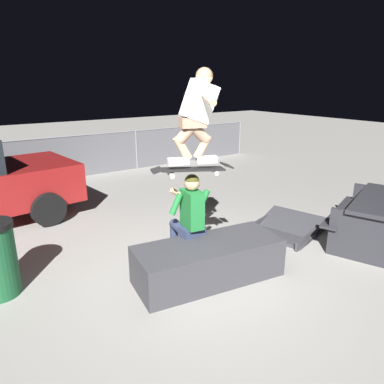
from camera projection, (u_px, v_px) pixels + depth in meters
name	position (u px, v px, depth m)	size (l,w,h in m)	color
ground_plane	(201.00, 274.00, 4.77)	(40.00, 40.00, 0.00)	gray
ledge_box_main	(208.00, 261.00, 4.59)	(1.88, 0.74, 0.50)	#38383D
person_sitting_on_ledge	(188.00, 215.00, 4.77)	(0.60, 0.78, 1.33)	#2D3856
skateboard	(193.00, 169.00, 4.40)	(1.03, 0.50, 0.13)	black
skater_airborne	(197.00, 112.00, 4.21)	(0.63, 0.87, 1.12)	white
kicker_ramp	(286.00, 229.00, 6.08)	(1.29, 1.24, 0.31)	#38383D
picnic_table_back	(380.00, 214.00, 5.51)	(2.06, 1.85, 0.75)	#28282D
fence_back	(67.00, 156.00, 9.27)	(12.05, 0.05, 1.12)	slate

